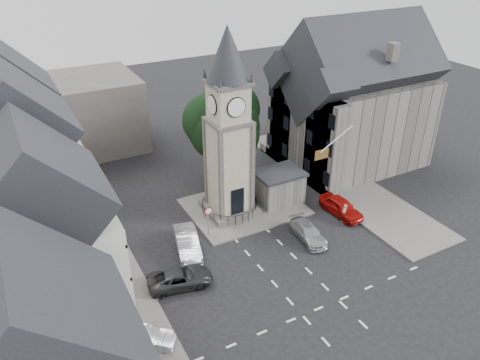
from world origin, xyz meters
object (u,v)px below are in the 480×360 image
clock_tower (229,128)px  stone_shelter (279,187)px  car_east_red (341,207)px  pedestrian (344,213)px

clock_tower → stone_shelter: (4.80, -0.49, -6.57)m
stone_shelter → car_east_red: stone_shelter is taller
clock_tower → pedestrian: bearing=-36.8°
clock_tower → car_east_red: bearing=-30.4°
car_east_red → pedestrian: pedestrian is taller
car_east_red → stone_shelter: bearing=125.8°
stone_shelter → clock_tower: bearing=174.2°
car_east_red → pedestrian: bearing=-120.2°
clock_tower → stone_shelter: bearing=-5.8°
car_east_red → pedestrian: (-0.50, -1.00, 0.08)m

